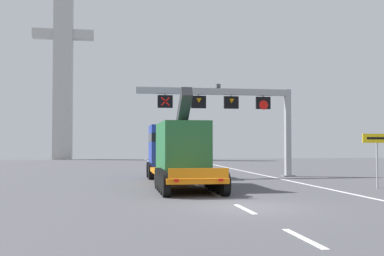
{
  "coord_description": "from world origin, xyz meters",
  "views": [
    {
      "loc": [
        -4.95,
        -17.43,
        2.39
      ],
      "look_at": [
        -0.2,
        11.22,
        3.34
      ],
      "focal_mm": 44.59,
      "sensor_mm": 36.0,
      "label": 1
    }
  ],
  "objects_px": {
    "overhead_lane_gantry": "(234,105)",
    "bridge_pylon_distant": "(63,56)",
    "heavy_haul_truck_orange": "(176,150)",
    "exit_sign_yellow": "(377,147)"
  },
  "relations": [
    {
      "from": "exit_sign_yellow",
      "to": "bridge_pylon_distant",
      "type": "xyz_separation_m",
      "value": [
        -21.4,
        50.53,
        13.41
      ]
    },
    {
      "from": "overhead_lane_gantry",
      "to": "exit_sign_yellow",
      "type": "relative_size",
      "value": 3.95
    },
    {
      "from": "overhead_lane_gantry",
      "to": "exit_sign_yellow",
      "type": "height_order",
      "value": "overhead_lane_gantry"
    },
    {
      "from": "heavy_haul_truck_orange",
      "to": "exit_sign_yellow",
      "type": "relative_size",
      "value": 4.84
    },
    {
      "from": "heavy_haul_truck_orange",
      "to": "bridge_pylon_distant",
      "type": "xyz_separation_m",
      "value": [
        -11.3,
        45.3,
        13.65
      ]
    },
    {
      "from": "exit_sign_yellow",
      "to": "overhead_lane_gantry",
      "type": "bearing_deg",
      "value": 118.72
    },
    {
      "from": "exit_sign_yellow",
      "to": "bridge_pylon_distant",
      "type": "distance_m",
      "value": 56.48
    },
    {
      "from": "exit_sign_yellow",
      "to": "bridge_pylon_distant",
      "type": "bearing_deg",
      "value": 112.95
    },
    {
      "from": "bridge_pylon_distant",
      "to": "overhead_lane_gantry",
      "type": "bearing_deg",
      "value": -68.51
    },
    {
      "from": "overhead_lane_gantry",
      "to": "bridge_pylon_distant",
      "type": "relative_size",
      "value": 0.38
    }
  ]
}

